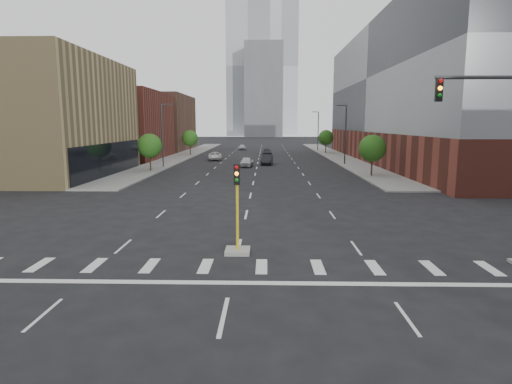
{
  "coord_description": "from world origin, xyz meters",
  "views": [
    {
      "loc": [
        1.39,
        -11.22,
        6.27
      ],
      "look_at": [
        0.82,
        12.35,
        2.5
      ],
      "focal_mm": 30.0,
      "sensor_mm": 36.0,
      "label": 1
    }
  ],
  "objects_px": {
    "car_near_left": "(247,162)",
    "car_distant": "(242,147)",
    "car_far_left": "(215,156)",
    "car_mid_right": "(267,160)",
    "car_deep_right": "(267,152)",
    "median_traffic_signal": "(237,234)"
  },
  "relations": [
    {
      "from": "car_near_left",
      "to": "car_distant",
      "type": "bearing_deg",
      "value": 99.08
    },
    {
      "from": "car_mid_right",
      "to": "car_distant",
      "type": "xyz_separation_m",
      "value": [
        -6.04,
        37.91,
        -0.08
      ]
    },
    {
      "from": "median_traffic_signal",
      "to": "car_far_left",
      "type": "xyz_separation_m",
      "value": [
        -7.58,
        54.1,
        -0.28
      ]
    },
    {
      "from": "car_distant",
      "to": "car_far_left",
      "type": "bearing_deg",
      "value": -105.42
    },
    {
      "from": "car_near_left",
      "to": "car_distant",
      "type": "xyz_separation_m",
      "value": [
        -3.04,
        41.45,
        -0.05
      ]
    },
    {
      "from": "car_distant",
      "to": "car_deep_right",
      "type": "bearing_deg",
      "value": -81.7
    },
    {
      "from": "median_traffic_signal",
      "to": "car_near_left",
      "type": "bearing_deg",
      "value": 92.02
    },
    {
      "from": "car_far_left",
      "to": "car_distant",
      "type": "bearing_deg",
      "value": 77.08
    },
    {
      "from": "car_near_left",
      "to": "car_far_left",
      "type": "distance_m",
      "value": 12.99
    },
    {
      "from": "median_traffic_signal",
      "to": "car_near_left",
      "type": "xyz_separation_m",
      "value": [
        -1.5,
        42.62,
        -0.26
      ]
    },
    {
      "from": "car_near_left",
      "to": "car_far_left",
      "type": "height_order",
      "value": "car_near_left"
    },
    {
      "from": "car_mid_right",
      "to": "car_deep_right",
      "type": "height_order",
      "value": "car_mid_right"
    },
    {
      "from": "car_deep_right",
      "to": "median_traffic_signal",
      "type": "bearing_deg",
      "value": -92.75
    },
    {
      "from": "car_far_left",
      "to": "car_deep_right",
      "type": "distance_m",
      "value": 14.5
    },
    {
      "from": "median_traffic_signal",
      "to": "car_mid_right",
      "type": "xyz_separation_m",
      "value": [
        1.5,
        46.16,
        -0.23
      ]
    },
    {
      "from": "car_mid_right",
      "to": "median_traffic_signal",
      "type": "bearing_deg",
      "value": -87.14
    },
    {
      "from": "car_near_left",
      "to": "car_distant",
      "type": "relative_size",
      "value": 1.08
    },
    {
      "from": "car_mid_right",
      "to": "car_deep_right",
      "type": "distance_m",
      "value": 19.25
    },
    {
      "from": "car_mid_right",
      "to": "car_far_left",
      "type": "xyz_separation_m",
      "value": [
        -9.08,
        7.95,
        -0.06
      ]
    },
    {
      "from": "median_traffic_signal",
      "to": "car_mid_right",
      "type": "distance_m",
      "value": 46.18
    },
    {
      "from": "car_near_left",
      "to": "car_deep_right",
      "type": "height_order",
      "value": "car_near_left"
    },
    {
      "from": "median_traffic_signal",
      "to": "car_distant",
      "type": "height_order",
      "value": "median_traffic_signal"
    }
  ]
}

